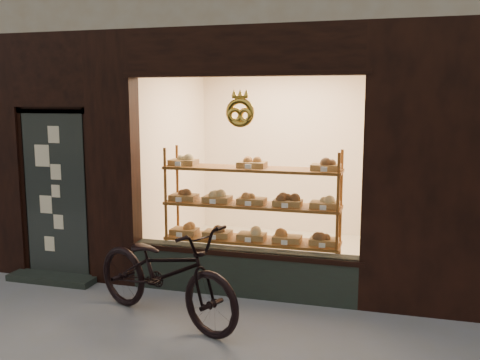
% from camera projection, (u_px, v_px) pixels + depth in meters
% --- Properties ---
extents(display_shelf, '(2.20, 0.45, 1.70)m').
position_uv_depth(display_shelf, '(252.00, 218.00, 6.63)').
color(display_shelf, brown).
rests_on(display_shelf, ground).
extents(bicycle, '(2.11, 1.41, 1.05)m').
position_uv_depth(bicycle, '(165.00, 272.00, 5.54)').
color(bicycle, black).
rests_on(bicycle, ground).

